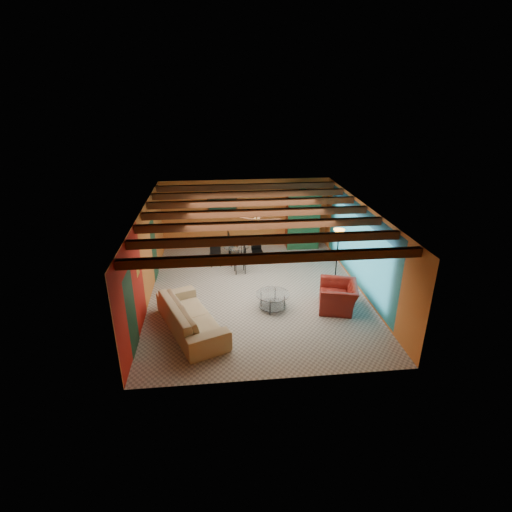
{
  "coord_description": "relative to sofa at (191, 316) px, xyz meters",
  "views": [
    {
      "loc": [
        -1.17,
        -10.77,
        5.82
      ],
      "look_at": [
        0.0,
        0.2,
        1.15
      ],
      "focal_mm": 27.58,
      "sensor_mm": 36.0,
      "label": 1
    }
  ],
  "objects": [
    {
      "name": "armoire",
      "position": [
        4.12,
        5.55,
        0.67
      ],
      "size": [
        1.22,
        0.6,
        2.14
      ],
      "primitive_type": "cube",
      "rotation": [
        0.0,
        0.0,
        -0.0
      ],
      "color": "brown",
      "rests_on": "ground"
    },
    {
      "name": "ceiling_fan",
      "position": [
        1.92,
        1.85,
        1.95
      ],
      "size": [
        1.5,
        1.5,
        0.44
      ],
      "primitive_type": null,
      "color": "#472614",
      "rests_on": "ceiling"
    },
    {
      "name": "vase",
      "position": [
        1.43,
        4.12,
        0.66
      ],
      "size": [
        0.21,
        0.21,
        0.2
      ],
      "primitive_type": "imported",
      "rotation": [
        0.0,
        0.0,
        -0.12
      ],
      "color": "orange",
      "rests_on": "dining_table"
    },
    {
      "name": "floor_lamp",
      "position": [
        4.57,
        2.36,
        0.5
      ],
      "size": [
        0.46,
        0.46,
        1.81
      ],
      "primitive_type": null,
      "rotation": [
        0.0,
        0.0,
        -0.33
      ],
      "color": "black",
      "rests_on": "ground"
    },
    {
      "name": "coffee_table",
      "position": [
        2.27,
        0.83,
        -0.16
      ],
      "size": [
        1.27,
        1.27,
        0.49
      ],
      "primitive_type": null,
      "rotation": [
        0.0,
        0.0,
        0.43
      ],
      "color": "silver",
      "rests_on": "ground"
    },
    {
      "name": "potted_plant",
      "position": [
        4.12,
        5.55,
        1.97
      ],
      "size": [
        0.45,
        0.4,
        0.47
      ],
      "primitive_type": "imported",
      "rotation": [
        0.0,
        0.0,
        -0.09
      ],
      "color": "#26661E",
      "rests_on": "armoire"
    },
    {
      "name": "room",
      "position": [
        1.92,
        1.96,
        1.96
      ],
      "size": [
        6.52,
        8.01,
        2.71
      ],
      "color": "gray",
      "rests_on": "ground"
    },
    {
      "name": "sofa",
      "position": [
        0.0,
        0.0,
        0.0
      ],
      "size": [
        2.05,
        2.98,
        0.81
      ],
      "primitive_type": "imported",
      "rotation": [
        0.0,
        0.0,
        1.96
      ],
      "color": "tan",
      "rests_on": "ground"
    },
    {
      "name": "armchair",
      "position": [
        4.13,
        0.67,
        -0.02
      ],
      "size": [
        1.3,
        1.41,
        0.77
      ],
      "primitive_type": "imported",
      "rotation": [
        0.0,
        0.0,
        -1.83
      ],
      "color": "maroon",
      "rests_on": "ground"
    },
    {
      "name": "dining_table",
      "position": [
        1.43,
        4.12,
        0.08
      ],
      "size": [
        2.02,
        2.02,
        0.97
      ],
      "primitive_type": null,
      "rotation": [
        0.0,
        0.0,
        0.09
      ],
      "color": "white",
      "rests_on": "ground"
    },
    {
      "name": "painting",
      "position": [
        1.02,
        5.81,
        1.24
      ],
      "size": [
        1.05,
        0.03,
        0.65
      ],
      "primitive_type": "cube",
      "color": "black",
      "rests_on": "wall_back"
    }
  ]
}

